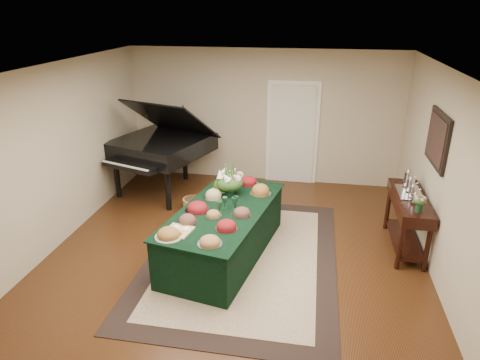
% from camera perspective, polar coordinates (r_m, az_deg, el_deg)
% --- Properties ---
extents(ground, '(6.00, 6.00, 0.00)m').
position_cam_1_polar(ground, '(6.56, -0.47, -9.50)').
color(ground, black).
rests_on(ground, ground).
extents(area_rug, '(2.73, 3.82, 0.01)m').
position_cam_1_polar(area_rug, '(6.42, 0.28, -10.21)').
color(area_rug, black).
rests_on(area_rug, ground).
extents(kitchen_doorway, '(1.05, 0.07, 2.10)m').
position_cam_1_polar(kitchen_doorway, '(8.81, 6.96, 6.07)').
color(kitchen_doorway, white).
rests_on(kitchen_doorway, ground).
extents(buffet_table, '(1.56, 2.58, 0.76)m').
position_cam_1_polar(buffet_table, '(6.31, -2.16, -6.91)').
color(buffet_table, black).
rests_on(buffet_table, ground).
extents(food_platters, '(1.30, 2.30, 0.14)m').
position_cam_1_polar(food_platters, '(6.18, -2.62, -3.12)').
color(food_platters, silver).
rests_on(food_platters, buffet_table).
extents(cutting_board, '(0.39, 0.39, 0.10)m').
position_cam_1_polar(cutting_board, '(5.59, -8.18, -6.44)').
color(cutting_board, tan).
rests_on(cutting_board, buffet_table).
extents(green_goblets, '(0.27, 0.27, 0.18)m').
position_cam_1_polar(green_goblets, '(6.07, -1.54, -3.17)').
color(green_goblets, '#15351F').
rests_on(green_goblets, buffet_table).
extents(floral_centerpiece, '(0.42, 0.42, 0.42)m').
position_cam_1_polar(floral_centerpiece, '(6.50, -1.37, 0.13)').
color(floral_centerpiece, '#15351F').
rests_on(floral_centerpiece, buffet_table).
extents(grand_piano, '(2.07, 2.19, 1.87)m').
position_cam_1_polar(grand_piano, '(8.39, -10.39, 4.55)').
color(grand_piano, black).
rests_on(grand_piano, ground).
extents(wicker_basket, '(0.36, 0.36, 0.22)m').
position_cam_1_polar(wicker_basket, '(7.80, -6.30, -3.25)').
color(wicker_basket, '#9E753F').
rests_on(wicker_basket, ground).
extents(mahogany_sideboard, '(0.45, 1.41, 0.87)m').
position_cam_1_polar(mahogany_sideboard, '(6.81, 21.59, -3.53)').
color(mahogany_sideboard, black).
rests_on(mahogany_sideboard, ground).
extents(tea_service, '(0.34, 0.74, 0.30)m').
position_cam_1_polar(tea_service, '(6.78, 21.81, -0.83)').
color(tea_service, silver).
rests_on(tea_service, mahogany_sideboard).
extents(pink_bouquet, '(0.19, 0.19, 0.24)m').
position_cam_1_polar(pink_bouquet, '(6.22, 22.86, -2.61)').
color(pink_bouquet, '#15351F').
rests_on(pink_bouquet, mahogany_sideboard).
extents(wall_painting, '(0.05, 0.95, 0.75)m').
position_cam_1_polar(wall_painting, '(6.50, 24.84, 4.97)').
color(wall_painting, black).
rests_on(wall_painting, ground).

